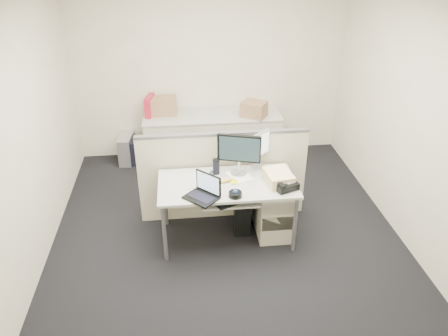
{
  "coord_description": "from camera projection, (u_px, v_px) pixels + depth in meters",
  "views": [
    {
      "loc": [
        -0.48,
        -4.03,
        3.18
      ],
      "look_at": [
        -0.02,
        0.15,
        0.83
      ],
      "focal_mm": 35.0,
      "sensor_mm": 36.0,
      "label": 1
    }
  ],
  "objects": [
    {
      "name": "floor",
      "position": [
        227.0,
        237.0,
        5.1
      ],
      "size": [
        4.0,
        4.5,
        0.01
      ],
      "primitive_type": "cube",
      "color": "black",
      "rests_on": "ground"
    },
    {
      "name": "desk_phone",
      "position": [
        285.0,
        185.0,
        4.62
      ],
      "size": [
        0.29,
        0.26,
        0.08
      ],
      "primitive_type": "cube",
      "rotation": [
        0.0,
        0.0,
        0.35
      ],
      "color": "black",
      "rests_on": "desk"
    },
    {
      "name": "banana",
      "position": [
        227.0,
        180.0,
        4.75
      ],
      "size": [
        0.18,
        0.11,
        0.04
      ],
      "primitive_type": "ellipsoid",
      "rotation": [
        0.0,
        0.0,
        0.38
      ],
      "color": "gold",
      "rests_on": "desk"
    },
    {
      "name": "wall_right",
      "position": [
        414.0,
        122.0,
        4.63
      ],
      "size": [
        0.02,
        4.5,
        2.7
      ],
      "primitive_type": "cube",
      "color": "beige",
      "rests_on": "ground"
    },
    {
      "name": "keyboard_tray",
      "position": [
        229.0,
        200.0,
        4.64
      ],
      "size": [
        0.62,
        0.32,
        0.02
      ],
      "primitive_type": "cube",
      "color": "#AFAEA5",
      "rests_on": "desk"
    },
    {
      "name": "cardboard_box_right",
      "position": [
        254.0,
        110.0,
        6.32
      ],
      "size": [
        0.43,
        0.4,
        0.25
      ],
      "primitive_type": "cube",
      "rotation": [
        0.0,
        0.0,
        -0.56
      ],
      "color": "olive",
      "rests_on": "back_counter"
    },
    {
      "name": "wall_front",
      "position": [
        273.0,
        292.0,
        2.49
      ],
      "size": [
        4.0,
        0.02,
        2.7
      ],
      "primitive_type": "cube",
      "color": "beige",
      "rests_on": "ground"
    },
    {
      "name": "cubicle_partition",
      "position": [
        223.0,
        177.0,
        5.22
      ],
      "size": [
        2.0,
        0.06,
        1.1
      ],
      "primitive_type": "cube",
      "color": "beige",
      "rests_on": "floor"
    },
    {
      "name": "pc_tower_desk",
      "position": [
        242.0,
        211.0,
        5.19
      ],
      "size": [
        0.23,
        0.47,
        0.42
      ],
      "primitive_type": "cube",
      "rotation": [
        0.0,
        0.0,
        -0.1
      ],
      "color": "black",
      "rests_on": "floor"
    },
    {
      "name": "wall_left",
      "position": [
        24.0,
        140.0,
        4.25
      ],
      "size": [
        0.02,
        4.5,
        2.7
      ],
      "primitive_type": "cube",
      "color": "beige",
      "rests_on": "ground"
    },
    {
      "name": "monitor_main",
      "position": [
        239.0,
        155.0,
        4.79
      ],
      "size": [
        0.51,
        0.31,
        0.48
      ],
      "primitive_type": "cube",
      "rotation": [
        0.0,
        0.0,
        -0.29
      ],
      "color": "black",
      "rests_on": "desk"
    },
    {
      "name": "trackball",
      "position": [
        235.0,
        194.0,
        4.49
      ],
      "size": [
        0.16,
        0.16,
        0.05
      ],
      "primitive_type": "cylinder",
      "rotation": [
        0.0,
        0.0,
        0.19
      ],
      "color": "black",
      "rests_on": "desk"
    },
    {
      "name": "pc_tower_spare_dark",
      "position": [
        132.0,
        149.0,
        6.65
      ],
      "size": [
        0.24,
        0.43,
        0.38
      ],
      "primitive_type": "cube",
      "rotation": [
        0.0,
        0.0,
        0.2
      ],
      "color": "black",
      "rests_on": "floor"
    },
    {
      "name": "laptop",
      "position": [
        201.0,
        188.0,
        4.41
      ],
      "size": [
        0.4,
        0.4,
        0.24
      ],
      "primitive_type": "cube",
      "rotation": [
        0.0,
        0.0,
        -0.77
      ],
      "color": "black",
      "rests_on": "desk"
    },
    {
      "name": "pc_tower_spare_silver",
      "position": [
        127.0,
        148.0,
        6.63
      ],
      "size": [
        0.23,
        0.47,
        0.42
      ],
      "primitive_type": "cube",
      "rotation": [
        0.0,
        0.0,
        -0.12
      ],
      "color": "#B7B7BC",
      "rests_on": "floor"
    },
    {
      "name": "paper_stack",
      "position": [
        239.0,
        176.0,
        4.86
      ],
      "size": [
        0.3,
        0.34,
        0.01
      ],
      "primitive_type": "cube",
      "rotation": [
        0.0,
        0.0,
        0.37
      ],
      "color": "white",
      "rests_on": "desk"
    },
    {
      "name": "monitor_small",
      "position": [
        259.0,
        151.0,
        4.95
      ],
      "size": [
        0.37,
        0.36,
        0.42
      ],
      "primitive_type": "cube",
      "rotation": [
        0.0,
        0.0,
        0.74
      ],
      "color": "#B7B7BC",
      "rests_on": "desk"
    },
    {
      "name": "manila_folders",
      "position": [
        278.0,
        177.0,
        4.72
      ],
      "size": [
        0.31,
        0.37,
        0.13
      ],
      "primitive_type": "cube",
      "rotation": [
        0.0,
        0.0,
        0.15
      ],
      "color": "beige",
      "rests_on": "desk"
    },
    {
      "name": "desk",
      "position": [
        227.0,
        188.0,
        4.77
      ],
      "size": [
        1.5,
        0.75,
        0.73
      ],
      "color": "#AFAEA5",
      "rests_on": "floor"
    },
    {
      "name": "travel_mug",
      "position": [
        216.0,
        167.0,
        4.88
      ],
      "size": [
        0.1,
        0.1,
        0.17
      ],
      "primitive_type": "cylinder",
      "rotation": [
        0.0,
        0.0,
        0.33
      ],
      "color": "black",
      "rests_on": "desk"
    },
    {
      "name": "drawer_pedestal",
      "position": [
        274.0,
        208.0,
        5.03
      ],
      "size": [
        0.4,
        0.55,
        0.65
      ],
      "primitive_type": "cube",
      "color": "#B3AA9B",
      "rests_on": "floor"
    },
    {
      "name": "keyboard",
      "position": [
        234.0,
        200.0,
        4.6
      ],
      "size": [
        0.45,
        0.32,
        0.02
      ],
      "primitive_type": "cube",
      "rotation": [
        0.0,
        0.0,
        0.43
      ],
      "color": "black",
      "rests_on": "keyboard_tray"
    },
    {
      "name": "wall_back",
      "position": [
        210.0,
        68.0,
        6.39
      ],
      "size": [
        4.0,
        0.02,
        2.7
      ],
      "primitive_type": "cube",
      "color": "beige",
      "rests_on": "ground"
    },
    {
      "name": "cellphone",
      "position": [
        212.0,
        174.0,
        4.9
      ],
      "size": [
        0.1,
        0.13,
        0.02
      ],
      "primitive_type": "cube",
      "rotation": [
        0.0,
        0.0,
        -0.39
      ],
      "color": "black",
      "rests_on": "desk"
    },
    {
      "name": "back_counter",
      "position": [
        212.0,
        138.0,
        6.6
      ],
      "size": [
        2.0,
        0.6,
        0.72
      ],
      "primitive_type": "cube",
      "color": "#B3AA9B",
      "rests_on": "floor"
    },
    {
      "name": "sticky_pad",
      "position": [
        234.0,
        182.0,
        4.75
      ],
      "size": [
        0.09,
        0.09,
        0.01
      ],
      "primitive_type": "cube",
      "rotation": [
        0.0,
        0.0,
        0.14
      ],
      "color": "#D0D415",
      "rests_on": "desk"
    },
    {
      "name": "cardboard_box_left",
      "position": [
        164.0,
        106.0,
        6.39
      ],
      "size": [
        0.37,
        0.28,
        0.28
      ],
      "primitive_type": "cube",
      "rotation": [
        0.0,
        0.0,
        -0.02
      ],
      "color": "olive",
      "rests_on": "back_counter"
    },
    {
      "name": "red_binder",
      "position": [
        150.0,
        106.0,
        6.35
      ],
      "size": [
        0.14,
        0.34,
        0.31
      ],
      "primitive_type": "cube",
      "rotation": [
        0.0,
        0.0,
        -0.2
      ],
      "color": "red",
      "rests_on": "back_counter"
    }
  ]
}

